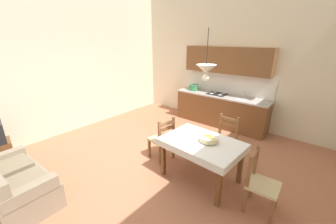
% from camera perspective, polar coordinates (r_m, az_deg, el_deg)
% --- Properties ---
extents(ground_plane, '(6.44, 6.36, 0.10)m').
position_cam_1_polar(ground_plane, '(4.38, -2.01, -14.24)').
color(ground_plane, '#AD6B4C').
extents(wall_back, '(6.44, 0.12, 3.96)m').
position_cam_1_polar(wall_back, '(6.15, 16.84, 15.11)').
color(wall_back, beige).
rests_on(wall_back, ground_plane).
extents(wall_left, '(0.12, 6.36, 3.96)m').
position_cam_1_polar(wall_left, '(6.05, -24.68, 14.11)').
color(wall_left, beige).
rests_on(wall_left, ground_plane).
extents(kitchen_cabinetry, '(2.65, 0.63, 2.20)m').
position_cam_1_polar(kitchen_cabinetry, '(6.02, 14.75, 4.32)').
color(kitchen_cabinetry, brown).
rests_on(kitchen_cabinetry, ground_plane).
extents(dining_table, '(1.38, 0.99, 0.75)m').
position_cam_1_polar(dining_table, '(3.63, 9.35, -9.90)').
color(dining_table, brown).
rests_on(dining_table, ground_plane).
extents(dining_chair_tv_side, '(0.49, 0.49, 0.93)m').
position_cam_1_polar(dining_chair_tv_side, '(4.25, -1.59, -7.66)').
color(dining_chair_tv_side, '#D1BC89').
rests_on(dining_chair_tv_side, ground_plane).
extents(dining_chair_kitchen_side, '(0.43, 0.43, 0.93)m').
position_cam_1_polar(dining_chair_kitchen_side, '(4.40, 15.54, -7.42)').
color(dining_chair_kitchen_side, '#D1BC89').
rests_on(dining_chair_kitchen_side, ground_plane).
extents(dining_chair_window_side, '(0.44, 0.44, 0.93)m').
position_cam_1_polar(dining_chair_window_side, '(3.38, 24.37, -17.75)').
color(dining_chair_window_side, '#D1BC89').
rests_on(dining_chair_window_side, ground_plane).
extents(small_couch, '(1.43, 0.81, 0.78)m').
position_cam_1_polar(small_couch, '(4.05, -37.10, -15.90)').
color(small_couch, gray).
rests_on(small_couch, ground_plane).
extents(fruit_bowl, '(0.30, 0.30, 0.12)m').
position_cam_1_polar(fruit_bowl, '(3.53, 11.29, -7.35)').
color(fruit_bowl, beige).
rests_on(fruit_bowl, dining_table).
extents(pendant_lamp, '(0.32, 0.32, 0.80)m').
position_cam_1_polar(pendant_lamp, '(3.36, 10.59, 11.53)').
color(pendant_lamp, black).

